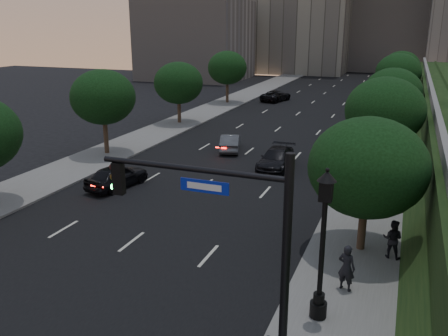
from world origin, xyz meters
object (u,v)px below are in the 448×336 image
at_px(pedestrian_c, 361,180).
at_px(sedan_near_left, 117,176).
at_px(sedan_far_left, 276,96).
at_px(pedestrian_a, 347,268).
at_px(pedestrian_b, 393,239).
at_px(sedan_near_right, 276,159).
at_px(sedan_mid_left, 230,142).
at_px(traffic_signal_mast, 246,267).
at_px(street_lamp, 322,252).
at_px(sedan_far_right, 353,123).

bearing_deg(pedestrian_c, sedan_near_left, 6.57).
distance_m(sedan_far_left, pedestrian_a, 47.37).
relative_size(sedan_far_left, pedestrian_b, 2.95).
bearing_deg(sedan_near_left, sedan_far_left, -79.70).
bearing_deg(sedan_far_left, sedan_near_right, 119.14).
xyz_separation_m(sedan_mid_left, sedan_far_left, (-3.33, 26.44, 0.02)).
distance_m(traffic_signal_mast, pedestrian_a, 6.71).
relative_size(sedan_far_left, pedestrian_a, 2.76).
xyz_separation_m(street_lamp, pedestrian_a, (0.65, 2.15, -1.55)).
distance_m(pedestrian_a, pedestrian_b, 3.76).
bearing_deg(traffic_signal_mast, pedestrian_a, 69.89).
bearing_deg(street_lamp, pedestrian_c, 89.63).
relative_size(pedestrian_a, pedestrian_c, 1.00).
height_order(street_lamp, sedan_near_left, street_lamp).
bearing_deg(street_lamp, sedan_far_left, 106.92).
bearing_deg(sedan_near_right, sedan_far_left, 104.44).
distance_m(sedan_far_left, sedan_far_right, 19.24).
bearing_deg(traffic_signal_mast, pedestrian_b, 68.39).
height_order(traffic_signal_mast, sedan_far_left, traffic_signal_mast).
relative_size(sedan_mid_left, sedan_far_right, 0.98).
xyz_separation_m(sedan_far_left, pedestrian_a, (14.97, -44.94, 0.37)).
bearing_deg(pedestrian_a, sedan_mid_left, -40.68).
height_order(street_lamp, sedan_mid_left, street_lamp).
height_order(traffic_signal_mast, sedan_far_right, traffic_signal_mast).
height_order(street_lamp, sedan_far_right, street_lamp).
bearing_deg(sedan_mid_left, sedan_near_left, 55.74).
bearing_deg(street_lamp, pedestrian_b, 68.59).
height_order(sedan_far_right, pedestrian_c, pedestrian_c).
relative_size(street_lamp, pedestrian_a, 3.01).
distance_m(sedan_near_left, sedan_mid_left, 11.68).
height_order(street_lamp, pedestrian_c, street_lamp).
xyz_separation_m(sedan_far_left, pedestrian_c, (14.41, -33.75, 0.36)).
distance_m(sedan_mid_left, sedan_far_left, 26.65).
xyz_separation_m(sedan_far_left, sedan_far_right, (11.86, -15.15, 0.02)).
distance_m(traffic_signal_mast, sedan_mid_left, 26.28).
bearing_deg(pedestrian_a, street_lamp, 90.21).
xyz_separation_m(sedan_mid_left, pedestrian_b, (13.18, -15.08, 0.32)).
relative_size(traffic_signal_mast, street_lamp, 1.25).
relative_size(sedan_near_left, pedestrian_b, 2.53).
relative_size(sedan_far_right, pedestrian_a, 2.32).
distance_m(sedan_near_left, pedestrian_b, 17.17).
distance_m(sedan_mid_left, pedestrian_b, 20.03).
bearing_deg(sedan_near_right, sedan_far_right, 75.14).
xyz_separation_m(sedan_mid_left, pedestrian_c, (11.08, -7.31, 0.38)).
bearing_deg(pedestrian_c, sedan_far_right, -90.30).
height_order(sedan_near_left, sedan_near_right, sedan_near_left).
height_order(sedan_near_left, sedan_far_left, sedan_near_left).
height_order(sedan_far_left, pedestrian_c, pedestrian_c).
bearing_deg(traffic_signal_mast, sedan_far_left, 104.20).
bearing_deg(street_lamp, sedan_mid_left, 118.03).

